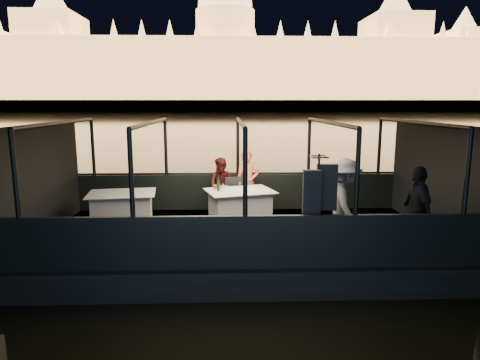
{
  "coord_description": "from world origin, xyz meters",
  "views": [
    {
      "loc": [
        -0.32,
        -8.68,
        3.21
      ],
      "look_at": [
        0.0,
        0.4,
        1.55
      ],
      "focal_mm": 32.0,
      "sensor_mm": 36.0,
      "label": 1
    }
  ],
  "objects_px": {
    "coat_stand": "(317,211)",
    "wine_bottle": "(218,184)",
    "person_man_maroon": "(222,184)",
    "dining_table_aft": "(123,209)",
    "passenger_stripe": "(344,205)",
    "person_woman_coral": "(248,184)",
    "passenger_dark": "(417,208)",
    "chair_port_right": "(245,198)",
    "chair_port_left": "(234,200)",
    "dining_table_central": "(240,207)"
  },
  "relations": [
    {
      "from": "chair_port_left",
      "to": "person_woman_coral",
      "type": "height_order",
      "value": "person_woman_coral"
    },
    {
      "from": "chair_port_right",
      "to": "person_woman_coral",
      "type": "relative_size",
      "value": 0.51
    },
    {
      "from": "chair_port_right",
      "to": "coat_stand",
      "type": "height_order",
      "value": "coat_stand"
    },
    {
      "from": "coat_stand",
      "to": "person_woman_coral",
      "type": "height_order",
      "value": "coat_stand"
    },
    {
      "from": "person_man_maroon",
      "to": "chair_port_right",
      "type": "bearing_deg",
      "value": 2.23
    },
    {
      "from": "chair_port_right",
      "to": "person_woman_coral",
      "type": "xyz_separation_m",
      "value": [
        0.07,
        0.17,
        0.3
      ]
    },
    {
      "from": "person_woman_coral",
      "to": "chair_port_left",
      "type": "bearing_deg",
      "value": -135.18
    },
    {
      "from": "coat_stand",
      "to": "passenger_dark",
      "type": "bearing_deg",
      "value": 10.28
    },
    {
      "from": "chair_port_left",
      "to": "passenger_stripe",
      "type": "bearing_deg",
      "value": -67.54
    },
    {
      "from": "person_man_maroon",
      "to": "passenger_stripe",
      "type": "distance_m",
      "value": 3.51
    },
    {
      "from": "chair_port_right",
      "to": "chair_port_left",
      "type": "bearing_deg",
      "value": -157.05
    },
    {
      "from": "chair_port_left",
      "to": "person_woman_coral",
      "type": "relative_size",
      "value": 0.6
    },
    {
      "from": "person_man_maroon",
      "to": "passenger_stripe",
      "type": "xyz_separation_m",
      "value": [
        2.25,
        -2.68,
        0.1
      ]
    },
    {
      "from": "person_woman_coral",
      "to": "person_man_maroon",
      "type": "distance_m",
      "value": 0.62
    },
    {
      "from": "chair_port_right",
      "to": "passenger_stripe",
      "type": "relative_size",
      "value": 0.46
    },
    {
      "from": "person_man_maroon",
      "to": "wine_bottle",
      "type": "relative_size",
      "value": 4.39
    },
    {
      "from": "dining_table_aft",
      "to": "passenger_stripe",
      "type": "bearing_deg",
      "value": -20.48
    },
    {
      "from": "person_woman_coral",
      "to": "wine_bottle",
      "type": "xyz_separation_m",
      "value": [
        -0.7,
        -0.87,
        0.17
      ]
    },
    {
      "from": "dining_table_aft",
      "to": "passenger_dark",
      "type": "relative_size",
      "value": 0.89
    },
    {
      "from": "dining_table_aft",
      "to": "coat_stand",
      "type": "height_order",
      "value": "coat_stand"
    },
    {
      "from": "chair_port_left",
      "to": "passenger_dark",
      "type": "distance_m",
      "value": 4.1
    },
    {
      "from": "coat_stand",
      "to": "wine_bottle",
      "type": "bearing_deg",
      "value": 125.66
    },
    {
      "from": "wine_bottle",
      "to": "passenger_dark",
      "type": "bearing_deg",
      "value": -29.8
    },
    {
      "from": "passenger_dark",
      "to": "chair_port_left",
      "type": "bearing_deg",
      "value": -128.47
    },
    {
      "from": "coat_stand",
      "to": "chair_port_right",
      "type": "bearing_deg",
      "value": 109.38
    },
    {
      "from": "dining_table_aft",
      "to": "person_woman_coral",
      "type": "distance_m",
      "value": 2.99
    },
    {
      "from": "chair_port_left",
      "to": "person_woman_coral",
      "type": "distance_m",
      "value": 0.6
    },
    {
      "from": "chair_port_right",
      "to": "person_man_maroon",
      "type": "height_order",
      "value": "person_man_maroon"
    },
    {
      "from": "chair_port_left",
      "to": "dining_table_central",
      "type": "bearing_deg",
      "value": -93.32
    },
    {
      "from": "passenger_dark",
      "to": "person_woman_coral",
      "type": "bearing_deg",
      "value": -135.71
    },
    {
      "from": "chair_port_right",
      "to": "passenger_dark",
      "type": "bearing_deg",
      "value": -58.96
    },
    {
      "from": "chair_port_left",
      "to": "wine_bottle",
      "type": "relative_size",
      "value": 3.01
    },
    {
      "from": "person_man_maroon",
      "to": "passenger_dark",
      "type": "relative_size",
      "value": 0.86
    },
    {
      "from": "dining_table_aft",
      "to": "chair_port_right",
      "type": "distance_m",
      "value": 2.85
    },
    {
      "from": "dining_table_aft",
      "to": "passenger_stripe",
      "type": "height_order",
      "value": "passenger_stripe"
    },
    {
      "from": "chair_port_right",
      "to": "wine_bottle",
      "type": "height_order",
      "value": "wine_bottle"
    },
    {
      "from": "dining_table_aft",
      "to": "chair_port_left",
      "type": "height_order",
      "value": "chair_port_left"
    },
    {
      "from": "chair_port_right",
      "to": "person_woman_coral",
      "type": "bearing_deg",
      "value": 50.32
    },
    {
      "from": "coat_stand",
      "to": "wine_bottle",
      "type": "height_order",
      "value": "coat_stand"
    },
    {
      "from": "dining_table_aft",
      "to": "chair_port_right",
      "type": "bearing_deg",
      "value": 16.44
    },
    {
      "from": "passenger_stripe",
      "to": "coat_stand",
      "type": "bearing_deg",
      "value": 134.28
    },
    {
      "from": "chair_port_left",
      "to": "passenger_dark",
      "type": "relative_size",
      "value": 0.59
    },
    {
      "from": "dining_table_aft",
      "to": "person_man_maroon",
      "type": "bearing_deg",
      "value": 25.18
    },
    {
      "from": "dining_table_central",
      "to": "person_man_maroon",
      "type": "distance_m",
      "value": 1.04
    },
    {
      "from": "person_man_maroon",
      "to": "wine_bottle",
      "type": "bearing_deg",
      "value": -70.46
    },
    {
      "from": "dining_table_central",
      "to": "wine_bottle",
      "type": "distance_m",
      "value": 0.72
    },
    {
      "from": "dining_table_central",
      "to": "dining_table_aft",
      "type": "relative_size",
      "value": 1.01
    },
    {
      "from": "person_woman_coral",
      "to": "passenger_dark",
      "type": "height_order",
      "value": "passenger_dark"
    },
    {
      "from": "person_man_maroon",
      "to": "dining_table_aft",
      "type": "bearing_deg",
      "value": -130.67
    },
    {
      "from": "chair_port_right",
      "to": "wine_bottle",
      "type": "relative_size",
      "value": 2.53
    }
  ]
}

